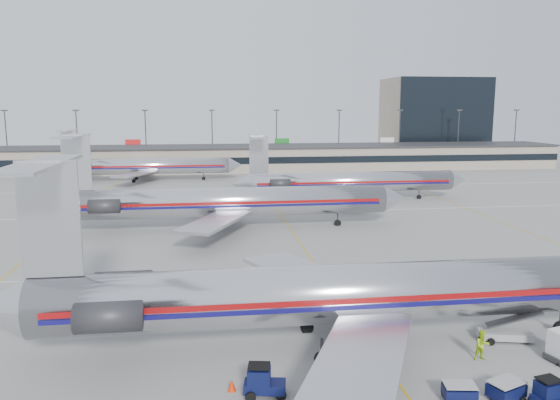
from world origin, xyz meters
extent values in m
plane|color=gray|center=(0.00, 0.00, 0.00)|extent=(260.00, 260.00, 0.00)
cube|color=silver|center=(0.00, 10.00, 0.01)|extent=(160.00, 0.15, 0.02)
cube|color=gray|center=(0.00, 98.00, 3.00)|extent=(160.00, 16.00, 6.00)
cube|color=black|center=(0.00, 89.90, 3.20)|extent=(160.00, 0.20, 1.60)
cube|color=#2D2D30|center=(0.00, 98.00, 6.10)|extent=(162.00, 17.00, 0.30)
cylinder|color=#38383D|center=(-63.00, 112.00, 7.50)|extent=(0.30, 0.30, 15.00)
cube|color=#2D2D30|center=(-63.00, 112.00, 15.10)|extent=(1.60, 0.40, 0.35)
cylinder|color=#38383D|center=(-45.00, 112.00, 7.50)|extent=(0.30, 0.30, 15.00)
cube|color=#2D2D30|center=(-45.00, 112.00, 15.10)|extent=(1.60, 0.40, 0.35)
cylinder|color=#38383D|center=(-27.00, 112.00, 7.50)|extent=(0.30, 0.30, 15.00)
cube|color=#2D2D30|center=(-27.00, 112.00, 15.10)|extent=(1.60, 0.40, 0.35)
cylinder|color=#38383D|center=(-9.00, 112.00, 7.50)|extent=(0.30, 0.30, 15.00)
cube|color=#2D2D30|center=(-9.00, 112.00, 15.10)|extent=(1.60, 0.40, 0.35)
cylinder|color=#38383D|center=(9.00, 112.00, 7.50)|extent=(0.30, 0.30, 15.00)
cube|color=#2D2D30|center=(9.00, 112.00, 15.10)|extent=(1.60, 0.40, 0.35)
cylinder|color=#38383D|center=(27.00, 112.00, 7.50)|extent=(0.30, 0.30, 15.00)
cube|color=#2D2D30|center=(27.00, 112.00, 15.10)|extent=(1.60, 0.40, 0.35)
cylinder|color=#38383D|center=(45.00, 112.00, 7.50)|extent=(0.30, 0.30, 15.00)
cube|color=#2D2D30|center=(45.00, 112.00, 15.10)|extent=(1.60, 0.40, 0.35)
cylinder|color=#38383D|center=(63.00, 112.00, 7.50)|extent=(0.30, 0.30, 15.00)
cube|color=#2D2D30|center=(63.00, 112.00, 15.10)|extent=(1.60, 0.40, 0.35)
cylinder|color=#38383D|center=(81.00, 112.00, 7.50)|extent=(0.30, 0.30, 15.00)
cube|color=#2D2D30|center=(81.00, 112.00, 15.10)|extent=(1.60, 0.40, 0.35)
cube|color=tan|center=(62.00, 128.00, 12.50)|extent=(30.00, 20.00, 25.00)
cylinder|color=silver|center=(-0.80, -7.41, 3.67)|extent=(42.00, 3.88, 3.88)
cube|color=maroon|center=(-0.80, -9.36, 3.83)|extent=(39.90, 0.05, 0.37)
cube|color=#0F0C54|center=(-0.80, -9.36, 3.41)|extent=(39.90, 0.05, 0.29)
cube|color=#BBBBC0|center=(-2.90, -0.06, 2.62)|extent=(9.77, 14.23, 0.34)
cube|color=#BBBBC0|center=(-2.90, -14.76, 2.62)|extent=(9.77, 14.23, 0.34)
cube|color=#BBBBC0|center=(-20.22, -7.41, 9.19)|extent=(3.57, 0.26, 7.14)
cube|color=#BBBBC0|center=(-20.54, -7.41, 12.55)|extent=(2.52, 11.02, 0.19)
cylinder|color=#2D2D30|center=(-16.55, -4.42, 3.99)|extent=(3.78, 1.78, 1.78)
cylinder|color=#2D2D30|center=(-16.55, -10.40, 3.99)|extent=(3.78, 1.78, 1.78)
cylinder|color=#2D2D30|center=(-3.95, -9.93, 0.87)|extent=(0.21, 0.21, 1.73)
cylinder|color=#2D2D30|center=(-3.95, -4.89, 0.87)|extent=(0.21, 0.21, 1.73)
cylinder|color=black|center=(13.90, -7.41, 0.37)|extent=(0.94, 0.31, 0.94)
cylinder|color=silver|center=(-7.77, 29.58, 3.61)|extent=(41.31, 3.82, 3.82)
cone|color=silver|center=(14.54, 29.58, 3.61)|extent=(3.30, 3.82, 3.82)
cone|color=#BBBBC0|center=(-30.29, 29.58, 3.61)|extent=(3.72, 3.82, 3.82)
cube|color=maroon|center=(-7.77, 27.66, 3.77)|extent=(39.25, 0.05, 0.36)
cube|color=#0F0C54|center=(-7.77, 27.66, 3.36)|extent=(39.25, 0.05, 0.29)
cube|color=#BBBBC0|center=(-9.84, 36.81, 2.58)|extent=(9.61, 14.00, 0.33)
cube|color=#BBBBC0|center=(-9.84, 22.35, 2.58)|extent=(9.61, 14.00, 0.33)
cube|color=#BBBBC0|center=(-26.88, 29.58, 9.04)|extent=(3.51, 0.26, 7.02)
cube|color=#BBBBC0|center=(-27.19, 29.58, 12.34)|extent=(2.48, 10.84, 0.19)
cylinder|color=#2D2D30|center=(-23.26, 32.52, 3.92)|extent=(3.72, 1.76, 1.76)
cylinder|color=#2D2D30|center=(-23.26, 26.64, 3.92)|extent=(3.72, 1.76, 1.76)
cylinder|color=#2D2D30|center=(6.69, 29.58, 0.85)|extent=(0.21, 0.21, 1.70)
cylinder|color=#2D2D30|center=(-10.87, 27.10, 0.85)|extent=(0.21, 0.21, 1.70)
cylinder|color=#2D2D30|center=(-10.87, 32.06, 0.85)|extent=(0.21, 0.21, 1.70)
cylinder|color=black|center=(6.69, 29.58, 0.36)|extent=(0.93, 0.31, 0.93)
cylinder|color=silver|center=(14.09, 49.19, 3.24)|extent=(35.13, 3.42, 3.42)
cone|color=silver|center=(33.13, 49.19, 3.24)|extent=(2.96, 3.42, 3.42)
cone|color=#BBBBC0|center=(-5.15, 49.19, 3.24)|extent=(3.33, 3.42, 3.42)
cube|color=maroon|center=(14.09, 47.47, 3.37)|extent=(33.38, 0.05, 0.32)
cube|color=#0F0C54|center=(14.09, 47.47, 3.00)|extent=(33.38, 0.05, 0.26)
cube|color=#BBBBC0|center=(12.24, 55.66, 2.31)|extent=(8.60, 12.53, 0.30)
cube|color=#BBBBC0|center=(12.24, 42.72, 2.31)|extent=(8.60, 12.53, 0.30)
cube|color=#BBBBC0|center=(-2.09, 49.19, 8.09)|extent=(3.14, 0.23, 6.29)
cube|color=#BBBBC0|center=(-2.37, 49.19, 11.05)|extent=(2.22, 9.71, 0.17)
cylinder|color=#2D2D30|center=(1.14, 51.83, 3.51)|extent=(3.33, 1.57, 1.57)
cylinder|color=#2D2D30|center=(1.14, 46.56, 3.51)|extent=(3.33, 1.57, 1.57)
cylinder|color=#2D2D30|center=(26.11, 49.19, 0.76)|extent=(0.18, 0.18, 1.53)
cylinder|color=#2D2D30|center=(11.31, 46.97, 0.76)|extent=(0.18, 0.18, 1.53)
cylinder|color=#2D2D30|center=(11.31, 51.41, 0.76)|extent=(0.18, 0.18, 1.53)
cylinder|color=black|center=(26.11, 49.19, 0.32)|extent=(0.83, 0.28, 0.83)
cylinder|color=silver|center=(-23.49, 79.83, 3.24)|extent=(35.14, 3.42, 3.42)
cone|color=silver|center=(-4.44, 79.83, 3.24)|extent=(2.96, 3.42, 3.42)
cone|color=#BBBBC0|center=(-42.72, 79.83, 3.24)|extent=(3.33, 3.42, 3.42)
cube|color=maroon|center=(-23.49, 78.11, 3.38)|extent=(33.38, 0.05, 0.32)
cube|color=#0F0C54|center=(-23.49, 78.11, 3.01)|extent=(33.38, 0.05, 0.26)
cube|color=#BBBBC0|center=(-25.34, 86.30, 2.31)|extent=(8.60, 12.54, 0.30)
cube|color=#BBBBC0|center=(-25.34, 73.36, 2.31)|extent=(8.60, 12.54, 0.30)
cube|color=#BBBBC0|center=(-39.67, 79.83, 8.09)|extent=(3.14, 0.23, 6.29)
cube|color=#BBBBC0|center=(-39.95, 79.83, 11.05)|extent=(2.22, 9.71, 0.17)
cylinder|color=#2D2D30|center=(-36.43, 82.47, 3.51)|extent=(3.33, 1.57, 1.57)
cylinder|color=#2D2D30|center=(-36.43, 77.20, 3.51)|extent=(3.33, 1.57, 1.57)
cylinder|color=#2D2D30|center=(-11.47, 79.83, 0.76)|extent=(0.18, 0.18, 1.53)
cylinder|color=#2D2D30|center=(-26.26, 77.61, 0.76)|extent=(0.18, 0.18, 1.53)
cylinder|color=#2D2D30|center=(-26.26, 82.05, 0.76)|extent=(0.18, 0.18, 1.53)
cylinder|color=black|center=(-11.47, 79.83, 0.32)|extent=(0.83, 0.28, 0.83)
cube|color=#090E34|center=(-7.86, -13.20, 0.58)|extent=(2.47, 1.54, 0.52)
cube|color=#090E34|center=(-8.18, -13.20, 1.21)|extent=(1.42, 1.25, 0.94)
cube|color=black|center=(-8.18, -13.20, 1.84)|extent=(1.36, 1.19, 0.08)
cylinder|color=black|center=(-7.02, -12.68, 0.29)|extent=(0.59, 0.19, 0.59)
cylinder|color=black|center=(-7.02, -13.73, 0.29)|extent=(0.59, 0.19, 0.59)
cylinder|color=black|center=(-8.70, -12.68, 0.29)|extent=(0.59, 0.19, 0.59)
cylinder|color=black|center=(-8.70, -13.73, 0.29)|extent=(0.59, 0.19, 0.59)
cube|color=#090E34|center=(7.15, -16.51, 0.53)|extent=(2.32, 1.50, 0.49)
cube|color=#090E34|center=(6.86, -16.51, 1.12)|extent=(1.35, 1.20, 0.87)
cube|color=black|center=(6.86, -16.51, 1.70)|extent=(1.29, 1.14, 0.08)
cylinder|color=black|center=(7.93, -16.02, 0.27)|extent=(0.54, 0.17, 0.54)
cylinder|color=black|center=(6.37, -16.02, 0.27)|extent=(0.54, 0.17, 0.54)
cube|color=#090E34|center=(5.22, -15.30, 0.54)|extent=(2.22, 1.89, 0.69)
cube|color=gray|center=(5.22, -15.30, 1.04)|extent=(2.22, 1.89, 0.06)
cylinder|color=black|center=(5.91, -14.76, 0.18)|extent=(0.36, 0.14, 0.36)
cylinder|color=black|center=(4.53, -14.76, 0.18)|extent=(0.36, 0.14, 0.36)
cube|color=#090E34|center=(2.62, -15.09, 0.50)|extent=(1.88, 1.43, 0.63)
cube|color=gray|center=(2.62, -15.09, 0.95)|extent=(1.88, 1.43, 0.05)
cylinder|color=black|center=(3.25, -14.60, 0.16)|extent=(0.32, 0.13, 0.32)
cylinder|color=black|center=(1.99, -14.60, 0.16)|extent=(0.32, 0.13, 0.32)
cylinder|color=black|center=(10.59, -10.87, 0.13)|extent=(0.25, 0.13, 0.25)
cylinder|color=black|center=(10.59, -12.13, 0.13)|extent=(0.25, 0.13, 0.25)
cube|color=gray|center=(9.26, -8.18, 0.44)|extent=(3.75, 2.07, 0.49)
cube|color=#2D2D30|center=(9.85, -8.18, 1.58)|extent=(3.71, 1.69, 1.27)
cylinder|color=black|center=(10.54, -7.64, 0.25)|extent=(0.49, 0.16, 0.49)
cylinder|color=black|center=(10.54, -8.72, 0.25)|extent=(0.49, 0.16, 0.49)
cylinder|color=black|center=(7.98, -7.64, 0.25)|extent=(0.49, 0.16, 0.49)
cylinder|color=black|center=(7.98, -8.72, 0.25)|extent=(0.49, 0.16, 0.49)
imported|color=#A5D013|center=(6.25, -10.66, 0.98)|extent=(0.97, 0.77, 1.97)
cone|color=red|center=(-9.65, -12.36, 0.34)|extent=(0.53, 0.53, 0.68)
camera|label=1|loc=(-10.80, -41.09, 15.82)|focal=35.00mm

